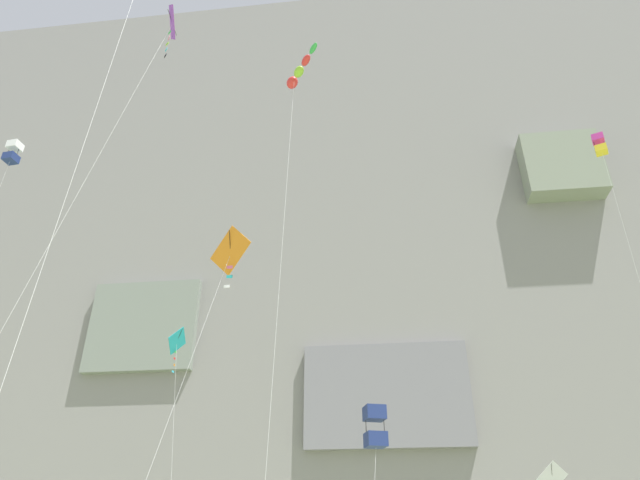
% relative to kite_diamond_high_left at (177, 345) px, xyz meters
% --- Properties ---
extents(cliff_face, '(180.00, 29.15, 73.98)m').
position_rel_kite_diamond_high_left_xyz_m(cliff_face, '(14.78, 30.18, 21.45)').
color(cliff_face, gray).
rests_on(cliff_face, ground).
extents(kite_diamond_high_left, '(3.14, 4.99, 16.96)m').
position_rel_kite_diamond_high_left_xyz_m(kite_diamond_high_left, '(0.00, 0.00, 0.00)').
color(kite_diamond_high_left, teal).
rests_on(kite_diamond_high_left, ground).
extents(kite_diamond_mid_left, '(3.16, 6.48, 28.61)m').
position_rel_kite_diamond_high_left_xyz_m(kite_diamond_mid_left, '(4.38, -17.90, 11.18)').
color(kite_diamond_mid_left, purple).
rests_on(kite_diamond_mid_left, ground).
extents(kite_box_near_cliff, '(1.23, 2.57, 27.15)m').
position_rel_kite_diamond_high_left_xyz_m(kite_box_near_cliff, '(-9.61, -9.66, 10.75)').
color(kite_box_near_cliff, white).
rests_on(kite_box_near_cliff, ground).
extents(kite_diamond_upper_right, '(2.76, 6.38, 17.29)m').
position_rel_kite_diamond_high_left_xyz_m(kite_diamond_upper_right, '(7.26, -12.72, 0.31)').
color(kite_diamond_upper_right, orange).
rests_on(kite_diamond_upper_right, ground).
extents(kite_diamond_low_right, '(3.97, 1.64, 7.54)m').
position_rel_kite_diamond_high_left_xyz_m(kite_diamond_low_right, '(24.96, 2.16, -9.08)').
color(kite_diamond_low_right, white).
rests_on(kite_diamond_low_right, ground).
extents(kite_box_far_right, '(1.34, 5.63, 9.33)m').
position_rel_kite_diamond_high_left_xyz_m(kite_box_far_right, '(14.15, -6.57, -7.24)').
color(kite_box_far_right, navy).
rests_on(kite_box_far_right, ground).
extents(kite_windsock_high_right, '(2.26, 4.33, 25.40)m').
position_rel_kite_diamond_high_left_xyz_m(kite_windsock_high_right, '(11.13, -15.73, 9.45)').
color(kite_windsock_high_right, red).
rests_on(kite_windsock_high_right, ground).
extents(kite_box_far_left, '(1.81, 2.46, 28.41)m').
position_rel_kite_diamond_high_left_xyz_m(kite_box_far_left, '(30.84, -3.99, 12.02)').
color(kite_box_far_left, '#CC3399').
rests_on(kite_box_far_left, ground).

